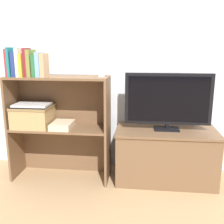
# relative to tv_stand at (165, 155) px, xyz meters

# --- Properties ---
(ground_plane) EXTENTS (16.00, 16.00, 0.00)m
(ground_plane) POSITION_rel_tv_stand_xyz_m (-0.49, -0.23, -0.24)
(ground_plane) COLOR #A37F56
(wall_back) EXTENTS (10.00, 0.05, 2.40)m
(wall_back) POSITION_rel_tv_stand_xyz_m (-0.49, 0.26, 0.96)
(wall_back) COLOR silver
(wall_back) RESTS_ON ground_plane
(tv_stand) EXTENTS (0.91, 0.47, 0.49)m
(tv_stand) POSITION_rel_tv_stand_xyz_m (0.00, 0.00, 0.00)
(tv_stand) COLOR brown
(tv_stand) RESTS_ON ground_plane
(tv) EXTENTS (0.76, 0.14, 0.51)m
(tv) POSITION_rel_tv_stand_xyz_m (0.00, -0.00, 0.52)
(tv) COLOR black
(tv) RESTS_ON tv_stand
(bookshelf_lower_tier) EXTENTS (0.90, 0.33, 0.50)m
(bookshelf_lower_tier) POSITION_rel_tv_stand_xyz_m (-0.97, 0.00, 0.07)
(bookshelf_lower_tier) COLOR brown
(bookshelf_lower_tier) RESTS_ON ground_plane
(bookshelf_upper_tier) EXTENTS (0.90, 0.33, 0.47)m
(bookshelf_upper_tier) POSITION_rel_tv_stand_xyz_m (-0.97, 0.00, 0.55)
(bookshelf_upper_tier) COLOR brown
(bookshelf_upper_tier) RESTS_ON bookshelf_lower_tier
(book_crimson) EXTENTS (0.02, 0.12, 0.24)m
(book_crimson) POSITION_rel_tv_stand_xyz_m (-1.39, -0.12, 0.84)
(book_crimson) COLOR #B22328
(book_crimson) RESTS_ON bookshelf_upper_tier
(book_teal) EXTENTS (0.02, 0.15, 0.25)m
(book_teal) POSITION_rel_tv_stand_xyz_m (-1.36, -0.12, 0.85)
(book_teal) COLOR #1E7075
(book_teal) RESTS_ON bookshelf_upper_tier
(book_navy) EXTENTS (0.04, 0.13, 0.21)m
(book_navy) POSITION_rel_tv_stand_xyz_m (-1.32, -0.12, 0.83)
(book_navy) COLOR navy
(book_navy) RESTS_ON bookshelf_upper_tier
(book_ivory) EXTENTS (0.03, 0.15, 0.24)m
(book_ivory) POSITION_rel_tv_stand_xyz_m (-1.28, -0.12, 0.84)
(book_ivory) COLOR silver
(book_ivory) RESTS_ON bookshelf_upper_tier
(book_mustard) EXTENTS (0.03, 0.16, 0.20)m
(book_mustard) POSITION_rel_tv_stand_xyz_m (-1.25, -0.12, 0.82)
(book_mustard) COLOR gold
(book_mustard) RESTS_ON bookshelf_upper_tier
(book_maroon) EXTENTS (0.03, 0.12, 0.24)m
(book_maroon) POSITION_rel_tv_stand_xyz_m (-1.22, -0.12, 0.84)
(book_maroon) COLOR maroon
(book_maroon) RESTS_ON bookshelf_upper_tier
(book_olive) EXTENTS (0.03, 0.16, 0.23)m
(book_olive) POSITION_rel_tv_stand_xyz_m (-1.18, -0.12, 0.84)
(book_olive) COLOR olive
(book_olive) RESTS_ON bookshelf_upper_tier
(book_forest) EXTENTS (0.03, 0.13, 0.19)m
(book_forest) POSITION_rel_tv_stand_xyz_m (-1.15, -0.12, 0.81)
(book_forest) COLOR #286638
(book_forest) RESTS_ON bookshelf_upper_tier
(book_skyblue) EXTENTS (0.04, 0.13, 0.21)m
(book_skyblue) POSITION_rel_tv_stand_xyz_m (-1.11, -0.12, 0.83)
(book_skyblue) COLOR #709ECC
(book_skyblue) RESTS_ON bookshelf_upper_tier
(book_tan) EXTENTS (0.04, 0.14, 0.20)m
(book_tan) POSITION_rel_tv_stand_xyz_m (-1.07, -0.12, 0.82)
(book_tan) COLOR tan
(book_tan) RESTS_ON bookshelf_upper_tier
(baby_monitor) EXTENTS (0.05, 0.04, 0.13)m
(baby_monitor) POSITION_rel_tv_stand_xyz_m (-0.58, -0.06, 0.77)
(baby_monitor) COLOR white
(baby_monitor) RESTS_ON bookshelf_upper_tier
(storage_basket_left) EXTENTS (0.34, 0.30, 0.20)m
(storage_basket_left) POSITION_rel_tv_stand_xyz_m (-1.22, -0.08, 0.36)
(storage_basket_left) COLOR tan
(storage_basket_left) RESTS_ON bookshelf_lower_tier
(laptop) EXTENTS (0.32, 0.21, 0.02)m
(laptop) POSITION_rel_tv_stand_xyz_m (-1.22, -0.08, 0.46)
(laptop) COLOR white
(laptop) RESTS_ON storage_basket_left
(magazine_stack) EXTENTS (0.18, 0.25, 0.05)m
(magazine_stack) POSITION_rel_tv_stand_xyz_m (-0.94, -0.09, 0.28)
(magazine_stack) COLOR beige
(magazine_stack) RESTS_ON bookshelf_lower_tier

